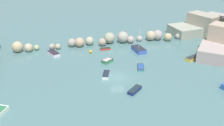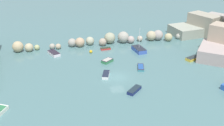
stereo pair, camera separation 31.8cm
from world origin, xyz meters
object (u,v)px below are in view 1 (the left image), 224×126
at_px(channel_buoy, 91,52).
at_px(moored_boat_0, 54,53).
at_px(moored_boat_5, 141,67).
at_px(moored_boat_6, 192,58).
at_px(moored_boat_3, 135,90).
at_px(moored_boat_4, 105,49).
at_px(moored_boat_8, 107,61).
at_px(moored_boat_7, 106,75).
at_px(moored_boat_9, 139,49).

xyz_separation_m(channel_buoy, moored_boat_0, (-8.08, 0.86, -0.00)).
distance_m(moored_boat_0, moored_boat_5, 19.70).
bearing_deg(channel_buoy, moored_boat_6, -23.26).
xyz_separation_m(moored_boat_0, moored_boat_3, (12.34, -19.37, -0.06)).
relative_size(moored_boat_4, moored_boat_6, 0.70).
relative_size(moored_boat_3, moored_boat_5, 0.92).
distance_m(moored_boat_4, moored_boat_6, 19.37).
bearing_deg(channel_buoy, moored_boat_4, 20.23).
height_order(moored_boat_4, moored_boat_8, moored_boat_8).
distance_m(channel_buoy, moored_boat_6, 22.01).
xyz_separation_m(moored_boat_3, moored_boat_6, (15.96, 9.82, 0.04)).
xyz_separation_m(moored_boat_0, moored_boat_5, (16.31, -11.05, -0.11)).
distance_m(moored_boat_3, moored_boat_8, 12.89).
height_order(moored_boat_3, moored_boat_6, moored_boat_6).
height_order(moored_boat_6, moored_boat_7, moored_boat_6).
height_order(moored_boat_0, moored_boat_3, moored_boat_0).
distance_m(channel_buoy, moored_boat_7, 11.97).
bearing_deg(moored_boat_4, moored_boat_3, 87.22).
relative_size(moored_boat_0, moored_boat_6, 1.13).
distance_m(channel_buoy, moored_boat_8, 6.26).
relative_size(moored_boat_3, moored_boat_7, 0.94).
bearing_deg(moored_boat_3, moored_boat_9, 25.77).
bearing_deg(moored_boat_6, channel_buoy, 133.86).
height_order(moored_boat_4, moored_boat_6, moored_boat_6).
bearing_deg(channel_buoy, moored_boat_7, -85.90).
relative_size(moored_boat_7, moored_boat_8, 1.17).
distance_m(moored_boat_4, moored_boat_7, 13.58).
distance_m(channel_buoy, moored_boat_3, 19.00).
xyz_separation_m(moored_boat_3, moored_boat_8, (-1.78, 12.77, 0.05)).
bearing_deg(moored_boat_0, channel_buoy, -118.43).
relative_size(moored_boat_0, moored_boat_5, 1.16).
height_order(moored_boat_0, moored_boat_9, moored_boat_9).
bearing_deg(moored_boat_0, moored_boat_3, -169.88).
bearing_deg(moored_boat_4, moored_boat_9, 153.24).
distance_m(moored_boat_3, moored_boat_4, 19.87).
relative_size(moored_boat_5, moored_boat_7, 1.02).
bearing_deg(moored_boat_5, moored_boat_9, 0.39).
relative_size(moored_boat_0, moored_boat_3, 1.25).
bearing_deg(moored_boat_3, moored_boat_8, 54.60).
distance_m(channel_buoy, moored_boat_0, 8.13).
bearing_deg(moored_boat_6, moored_boat_7, 166.63).
height_order(moored_boat_0, moored_boat_6, moored_boat_0).
distance_m(moored_boat_3, moored_boat_6, 18.74).
bearing_deg(channel_buoy, moored_boat_5, -51.11).
bearing_deg(moored_boat_0, moored_boat_7, -167.44).
relative_size(moored_boat_0, moored_boat_4, 1.62).
bearing_deg(moored_boat_4, moored_boat_6, 144.25).
height_order(moored_boat_8, moored_boat_9, moored_boat_9).
relative_size(moored_boat_4, moored_boat_5, 0.71).
relative_size(channel_buoy, moored_boat_3, 0.23).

